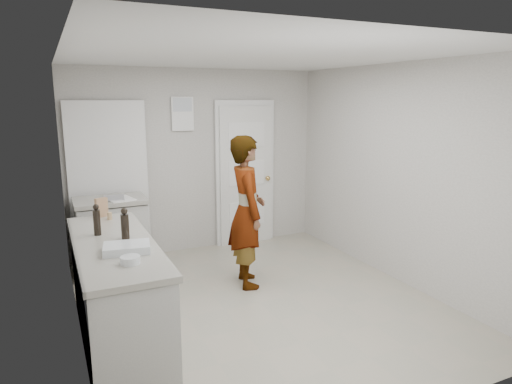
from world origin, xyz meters
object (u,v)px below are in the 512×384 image
oil_cruet_a (125,224)px  egg_bowl (130,260)px  person (247,212)px  spice_jar (110,216)px  cake_mix_box (101,207)px  baking_dish (127,248)px  oil_cruet_b (97,220)px

oil_cruet_a → egg_bowl: (-0.07, -0.63, -0.10)m
person → spice_jar: bearing=99.7°
cake_mix_box → oil_cruet_a: 0.86m
baking_dish → egg_bowl: baking_dish is taller
oil_cruet_a → baking_dish: (-0.05, -0.35, -0.10)m
oil_cruet_b → baking_dish: size_ratio=0.72×
cake_mix_box → egg_bowl: (0.03, -1.48, -0.07)m
person → oil_cruet_a: 1.60m
oil_cruet_a → cake_mix_box: bearing=96.4°
oil_cruet_b → person: bearing=15.7°
cake_mix_box → oil_cruet_a: size_ratio=0.71×
cake_mix_box → egg_bowl: size_ratio=1.34×
person → egg_bowl: bearing=141.9°
oil_cruet_b → cake_mix_box: bearing=80.3°
oil_cruet_a → oil_cruet_b: size_ratio=0.97×
oil_cruet_a → baking_dish: 0.37m
cake_mix_box → oil_cruet_b: bearing=-119.1°
egg_bowl → person: bearing=40.9°
oil_cruet_a → baking_dish: size_ratio=0.70×
person → spice_jar: (-1.47, 0.03, 0.11)m
oil_cruet_a → baking_dish: bearing=-97.7°
baking_dish → oil_cruet_b: bearing=105.7°
cake_mix_box → spice_jar: size_ratio=2.63×
oil_cruet_a → oil_cruet_b: (-0.21, 0.21, 0.00)m
spice_jar → oil_cruet_a: oil_cruet_a is taller
spice_jar → oil_cruet_b: 0.53m
person → spice_jar: person is taller
cake_mix_box → egg_bowl: 1.49m
spice_jar → oil_cruet_a: bearing=-86.8°
baking_dish → egg_bowl: (-0.02, -0.28, -0.00)m
oil_cruet_a → spice_jar: bearing=93.2°
egg_bowl → spice_jar: bearing=88.7°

